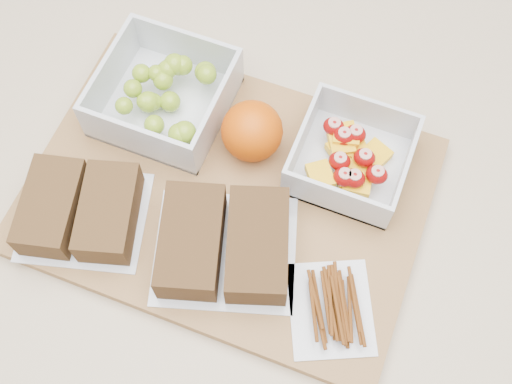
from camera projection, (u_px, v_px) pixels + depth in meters
ground at (251, 359)px, 1.52m from camera, size 4.00×4.00×0.00m
counter at (249, 310)px, 1.11m from camera, size 1.20×0.90×0.90m
cutting_board at (227, 195)px, 0.70m from camera, size 0.42×0.30×0.02m
grape_container at (166, 95)px, 0.72m from camera, size 0.14×0.14×0.06m
fruit_container at (351, 158)px, 0.69m from camera, size 0.12×0.12×0.05m
orange at (252, 131)px, 0.69m from camera, size 0.07×0.07×0.07m
sandwich_bag_left at (80, 210)px, 0.66m from camera, size 0.16×0.15×0.04m
sandwich_bag_center at (224, 244)px, 0.64m from camera, size 0.18×0.17×0.04m
pretzel_bag at (332, 306)px, 0.63m from camera, size 0.12×0.12×0.02m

